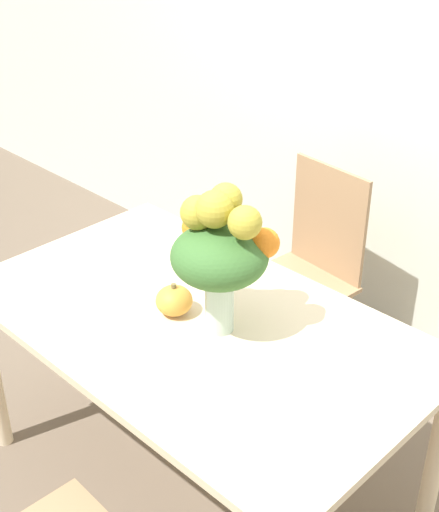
# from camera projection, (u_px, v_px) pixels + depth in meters

# --- Properties ---
(ground_plane) EXTENTS (12.00, 12.00, 0.00)m
(ground_plane) POSITION_uv_depth(u_px,v_px,m) (199.00, 483.00, 2.67)
(ground_plane) COLOR brown
(wall_back) EXTENTS (8.00, 0.06, 2.70)m
(wall_back) POSITION_uv_depth(u_px,v_px,m) (433.00, 57.00, 2.81)
(wall_back) COLOR silver
(wall_back) RESTS_ON ground_plane
(dining_table) EXTENTS (1.54, 0.91, 0.75)m
(dining_table) POSITION_uv_depth(u_px,v_px,m) (196.00, 341.00, 2.34)
(dining_table) COLOR beige
(dining_table) RESTS_ON ground_plane
(flower_vase) EXTENTS (0.32, 0.30, 0.48)m
(flower_vase) POSITION_uv_depth(u_px,v_px,m) (220.00, 249.00, 2.12)
(flower_vase) COLOR #B2CCBC
(flower_vase) RESTS_ON dining_table
(pumpkin) EXTENTS (0.12, 0.12, 0.11)m
(pumpkin) POSITION_uv_depth(u_px,v_px,m) (174.00, 300.00, 2.30)
(pumpkin) COLOR gold
(pumpkin) RESTS_ON dining_table
(dining_chair_near_window) EXTENTS (0.46, 0.46, 0.93)m
(dining_chair_near_window) POSITION_uv_depth(u_px,v_px,m) (305.00, 272.00, 3.07)
(dining_chair_near_window) COLOR #9E7A56
(dining_chair_near_window) RESTS_ON ground_plane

